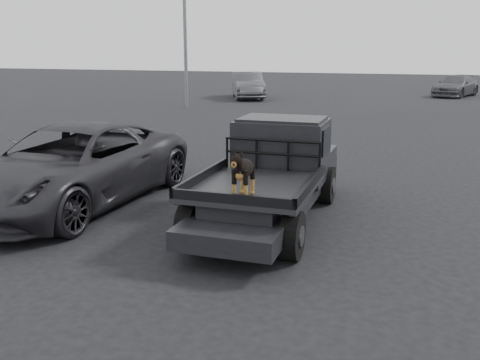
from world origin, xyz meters
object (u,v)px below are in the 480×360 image
(distant_car_b, at_px, (456,86))
(dog, at_px, (244,173))
(distant_car_a, at_px, (248,85))
(flatbed_ute, at_px, (269,197))
(parked_suv, at_px, (72,166))

(distant_car_b, bearing_deg, dog, -76.87)
(distant_car_a, bearing_deg, flatbed_ute, -94.59)
(flatbed_ute, height_order, distant_car_b, distant_car_b)
(dog, distance_m, distant_car_a, 25.98)
(flatbed_ute, xyz_separation_m, parked_suv, (-4.06, -0.22, 0.35))
(distant_car_a, distance_m, distant_car_b, 13.68)
(flatbed_ute, relative_size, distant_car_b, 1.17)
(distant_car_a, bearing_deg, dog, -95.65)
(dog, distance_m, parked_suv, 4.39)
(parked_suv, relative_size, distant_car_b, 1.25)
(flatbed_ute, relative_size, parked_suv, 0.93)
(distant_car_b, bearing_deg, distant_car_a, -133.79)
(dog, relative_size, distant_car_a, 0.15)
(dog, relative_size, parked_suv, 0.13)
(flatbed_ute, distance_m, distant_car_a, 24.37)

